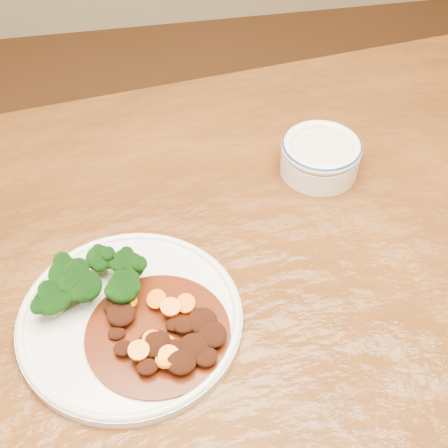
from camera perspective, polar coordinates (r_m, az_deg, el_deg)
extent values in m
cube|color=#5B3010|center=(0.83, 5.16, -5.00)|extent=(1.60, 1.08, 0.04)
cylinder|color=silver|center=(0.77, -8.56, -8.64)|extent=(0.27, 0.27, 0.01)
torus|color=silver|center=(0.76, -8.61, -8.38)|extent=(0.27, 0.27, 0.01)
cylinder|color=#74934C|center=(0.78, -14.87, -7.38)|extent=(0.01, 0.01, 0.02)
ellipsoid|color=black|center=(0.76, -15.17, -6.44)|extent=(0.04, 0.04, 0.03)
cylinder|color=#74934C|center=(0.80, -11.07, -3.97)|extent=(0.01, 0.01, 0.02)
ellipsoid|color=black|center=(0.79, -11.27, -3.08)|extent=(0.04, 0.04, 0.03)
cylinder|color=#74934C|center=(0.79, -8.49, -4.76)|extent=(0.01, 0.01, 0.02)
ellipsoid|color=black|center=(0.77, -8.66, -3.82)|extent=(0.04, 0.04, 0.03)
cylinder|color=#74934C|center=(0.79, -13.91, -5.47)|extent=(0.01, 0.01, 0.02)
ellipsoid|color=black|center=(0.78, -14.20, -4.46)|extent=(0.04, 0.04, 0.04)
cylinder|color=#74934C|center=(0.77, -9.06, -6.76)|extent=(0.01, 0.01, 0.02)
ellipsoid|color=black|center=(0.75, -9.24, -5.82)|extent=(0.04, 0.04, 0.03)
cylinder|color=#74934C|center=(0.78, -12.43, -6.54)|extent=(0.01, 0.01, 0.02)
ellipsoid|color=black|center=(0.76, -12.69, -5.55)|extent=(0.04, 0.04, 0.03)
cylinder|color=#74934C|center=(0.78, -15.37, -7.67)|extent=(0.01, 0.01, 0.02)
ellipsoid|color=black|center=(0.76, -15.66, -6.79)|extent=(0.04, 0.04, 0.03)
cylinder|color=#4F1808|center=(0.74, -6.06, -9.92)|extent=(0.17, 0.17, 0.00)
ellipsoid|color=black|center=(0.74, -4.53, -9.16)|extent=(0.02, 0.02, 0.01)
ellipsoid|color=black|center=(0.71, -2.73, -11.07)|extent=(0.04, 0.03, 0.02)
ellipsoid|color=black|center=(0.72, -2.27, -11.07)|extent=(0.02, 0.02, 0.01)
ellipsoid|color=black|center=(0.74, -9.77, -9.83)|extent=(0.02, 0.02, 0.01)
ellipsoid|color=black|center=(0.71, -7.02, -12.84)|extent=(0.02, 0.02, 0.01)
ellipsoid|color=black|center=(0.71, -1.69, -12.02)|extent=(0.03, 0.03, 0.01)
ellipsoid|color=black|center=(0.72, -3.31, -11.24)|extent=(0.02, 0.02, 0.01)
ellipsoid|color=black|center=(0.76, -9.49, -7.27)|extent=(0.04, 0.03, 0.02)
ellipsoid|color=black|center=(0.72, -4.72, -11.57)|extent=(0.03, 0.03, 0.02)
ellipsoid|color=black|center=(0.73, -1.96, -8.86)|extent=(0.03, 0.04, 0.02)
ellipsoid|color=black|center=(0.72, -6.41, -10.81)|extent=(0.04, 0.04, 0.02)
ellipsoid|color=black|center=(0.72, -1.04, -10.06)|extent=(0.03, 0.04, 0.02)
ellipsoid|color=black|center=(0.72, -9.20, -11.15)|extent=(0.02, 0.02, 0.01)
ellipsoid|color=black|center=(0.73, -1.95, -10.41)|extent=(0.02, 0.02, 0.01)
ellipsoid|color=black|center=(0.76, -10.01, -7.18)|extent=(0.02, 0.02, 0.01)
ellipsoid|color=black|center=(0.73, -3.62, -9.25)|extent=(0.03, 0.02, 0.01)
ellipsoid|color=black|center=(0.75, -9.36, -8.08)|extent=(0.03, 0.04, 0.02)
ellipsoid|color=black|center=(0.70, -3.93, -12.50)|extent=(0.03, 0.03, 0.02)
cylinder|color=orange|center=(0.71, -7.81, -11.37)|extent=(0.03, 0.03, 0.01)
cylinder|color=orange|center=(0.74, -4.91, -7.57)|extent=(0.03, 0.03, 0.01)
cylinder|color=orange|center=(0.72, -6.52, -10.46)|extent=(0.03, 0.03, 0.01)
cylinder|color=orange|center=(0.75, -3.51, -7.25)|extent=(0.03, 0.02, 0.02)
cylinder|color=orange|center=(0.71, -5.07, -11.89)|extent=(0.03, 0.03, 0.01)
cylinder|color=orange|center=(0.71, -5.31, -12.27)|extent=(0.03, 0.03, 0.01)
cylinder|color=orange|center=(0.75, -6.17, -6.84)|extent=(0.03, 0.03, 0.02)
cylinder|color=orange|center=(0.72, -5.47, -10.77)|extent=(0.03, 0.03, 0.02)
cylinder|color=orange|center=(0.76, -8.80, -7.04)|extent=(0.03, 0.03, 0.01)
cylinder|color=silver|center=(0.94, 8.73, 5.74)|extent=(0.12, 0.12, 0.04)
cylinder|color=beige|center=(0.93, 8.89, 6.80)|extent=(0.09, 0.09, 0.01)
torus|color=silver|center=(0.93, 8.92, 6.98)|extent=(0.12, 0.12, 0.02)
torus|color=navy|center=(0.92, 8.95, 7.16)|extent=(0.12, 0.12, 0.01)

